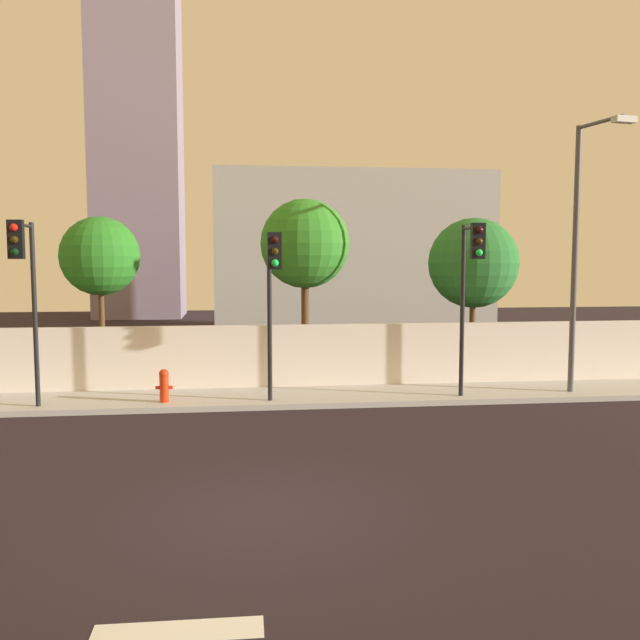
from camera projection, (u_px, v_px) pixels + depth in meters
The scene contains 13 objects.
ground_plane at pixel (262, 513), 10.54m from camera, with size 80.00×80.00×0.00m, color black.
sidewalk at pixel (251, 398), 18.64m from camera, with size 36.00×2.40×0.15m, color #B6B6B6.
perimeter_wall at pixel (250, 356), 19.82m from camera, with size 36.00×0.18×1.80m, color silver.
traffic_light_left at pixel (471, 272), 17.70m from camera, with size 0.34×1.44×4.61m.
traffic_light_center at pixel (25, 273), 16.36m from camera, with size 0.34×1.50×4.62m.
traffic_light_right at pixel (272, 280), 17.11m from camera, with size 0.35×1.42×4.36m.
street_lamp_curbside at pixel (581, 238), 18.61m from camera, with size 0.70×1.93×7.31m.
fire_hydrant at pixel (164, 384), 17.79m from camera, with size 0.44×0.26×0.87m.
roadside_tree_leftmost at pixel (100, 257), 20.22m from camera, with size 2.33×2.33×5.10m.
roadside_tree_midleft at pixel (305, 244), 20.91m from camera, with size 2.73×2.73×5.68m.
roadside_tree_midright at pixel (473, 263), 21.59m from camera, with size 2.84×2.84×5.14m.
low_building_distant at pixel (349, 256), 34.00m from camera, with size 13.13×6.00×7.92m, color #ADADAD.
tower_on_skyline at pixel (135, 54), 43.28m from camera, with size 5.46×5.00×33.30m, color gray.
Camera 1 is at (-0.32, -10.25, 3.94)m, focal length 38.45 mm.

